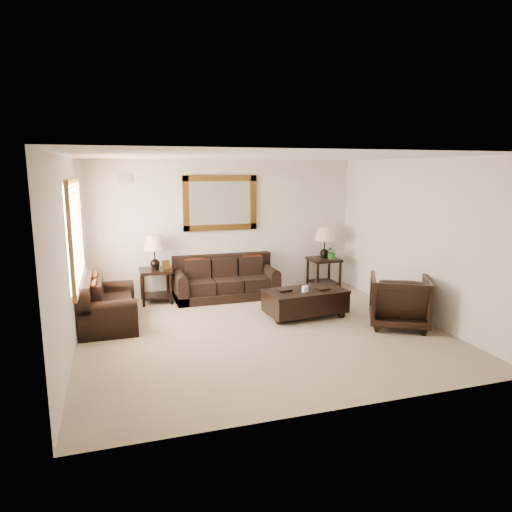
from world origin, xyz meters
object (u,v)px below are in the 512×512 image
object	(u,v)px
sofa	(226,283)
coffee_table	(305,300)
end_table_right	(324,249)
armchair	(399,298)
loveseat	(105,307)
end_table_left	(155,259)

from	to	relation	value
sofa	coffee_table	world-z (taller)	sofa
end_table_right	coffee_table	distance (m)	2.08
end_table_right	coffee_table	size ratio (longest dim) A/B	0.92
coffee_table	armchair	world-z (taller)	armchair
loveseat	coffee_table	world-z (taller)	loveseat
loveseat	coffee_table	xyz separation A→B (m)	(3.30, -0.53, -0.01)
sofa	coffee_table	xyz separation A→B (m)	(1.04, -1.58, -0.01)
end_table_right	armchair	bearing A→B (deg)	-87.42
end_table_right	armchair	world-z (taller)	end_table_right
armchair	sofa	bearing A→B (deg)	-18.12
sofa	end_table_left	world-z (taller)	end_table_left
loveseat	coffee_table	size ratio (longest dim) A/B	1.01
loveseat	end_table_left	distance (m)	1.55
loveseat	end_table_right	size ratio (longest dim) A/B	1.10
sofa	end_table_right	xyz separation A→B (m)	(2.17, 0.06, 0.57)
sofa	coffee_table	distance (m)	1.89
sofa	loveseat	xyz separation A→B (m)	(-2.26, -1.06, 0.00)
sofa	armchair	size ratio (longest dim) A/B	2.17
loveseat	end_table_left	world-z (taller)	end_table_left
loveseat	end_table_left	bearing A→B (deg)	-39.22
loveseat	end_table_right	distance (m)	4.61
sofa	end_table_right	bearing A→B (deg)	1.53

